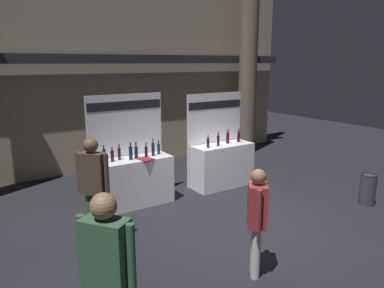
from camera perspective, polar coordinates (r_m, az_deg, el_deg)
ground_plane at (r=7.07m, az=6.80°, el=-12.28°), size 24.00×24.00×0.00m
hall_colonnade at (r=10.56m, az=-10.30°, el=11.15°), size 11.27×1.23×5.55m
exhibitor_booth_0 at (r=7.82m, az=-9.18°, el=-5.10°), size 1.68×0.72×2.32m
exhibitor_booth_1 at (r=8.90m, az=4.62°, el=-2.78°), size 1.59×0.66×2.25m
trash_bin at (r=8.63m, az=25.77°, el=-6.40°), size 0.33×0.33×0.67m
visitor_0 at (r=5.18m, az=10.11°, el=-10.77°), size 0.41×0.42×1.57m
visitor_1 at (r=6.16m, az=-15.23°, el=-5.64°), size 0.43×0.45×1.80m
visitor_3 at (r=3.64m, az=-13.17°, el=-18.16°), size 0.45×0.51×1.85m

